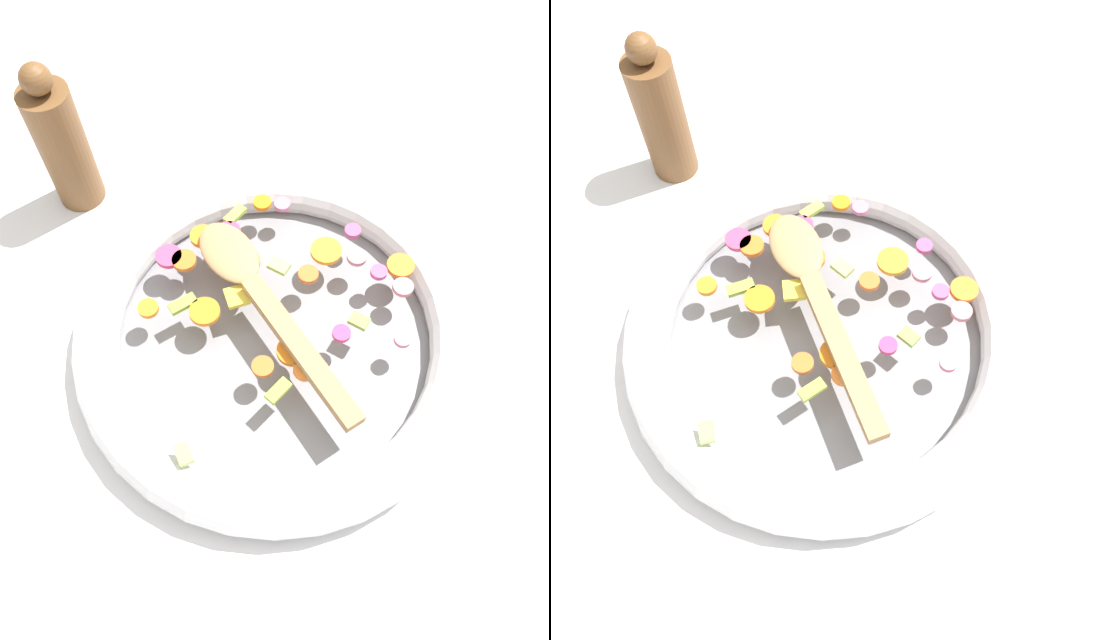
% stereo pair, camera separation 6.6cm
% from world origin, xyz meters
% --- Properties ---
extents(ground_plane, '(4.00, 4.00, 0.00)m').
position_xyz_m(ground_plane, '(0.00, 0.00, 0.00)').
color(ground_plane, silver).
extents(skillet, '(0.44, 0.44, 0.05)m').
position_xyz_m(skillet, '(0.00, 0.00, 0.02)').
color(skillet, slate).
rests_on(skillet, ground_plane).
extents(chopped_vegetables, '(0.29, 0.34, 0.01)m').
position_xyz_m(chopped_vegetables, '(0.03, -0.04, 0.05)').
color(chopped_vegetables, orange).
rests_on(chopped_vegetables, skillet).
extents(wooden_spoon, '(0.27, 0.15, 0.01)m').
position_xyz_m(wooden_spoon, '(0.03, -0.01, 0.06)').
color(wooden_spoon, '#A87F51').
rests_on(wooden_spoon, chopped_vegetables).
extents(pepper_mill, '(0.06, 0.06, 0.20)m').
position_xyz_m(pepper_mill, '(0.32, -0.04, 0.09)').
color(pepper_mill, brown).
rests_on(pepper_mill, ground_plane).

